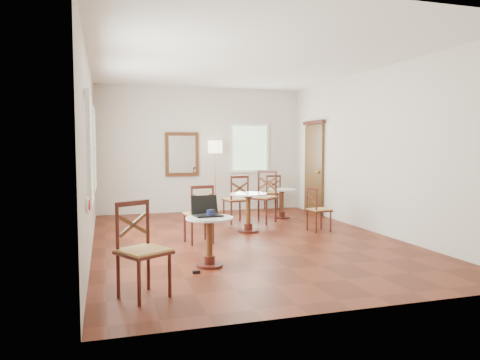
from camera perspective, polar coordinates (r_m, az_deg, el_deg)
The scene contains 17 objects.
ground at distance 7.81m, azimuth 0.64°, elevation -7.50°, with size 7.00×7.00×0.00m, color #551D0E.
room_shell at distance 7.89m, azimuth -0.37°, elevation 6.43°, with size 5.02×7.02×3.01m.
cafe_table_near at distance 6.02m, azimuth -3.89°, elevation -7.07°, with size 0.63×0.63×0.66m.
cafe_table_mid at distance 8.40m, azimuth 1.05°, elevation -3.55°, with size 0.69×0.69×0.73m.
cafe_table_back at distance 10.05m, azimuth 5.33°, elevation -2.54°, with size 0.61×0.61×0.65m.
chair_near_a at distance 7.47m, azimuth -5.18°, elevation -4.31°, with size 0.51×0.51×0.97m.
chair_near_b at distance 4.92m, azimuth -12.27°, elevation -8.63°, with size 0.64×0.64×1.01m.
chair_mid_a at distance 9.34m, azimuth -0.47°, elevation -2.45°, with size 0.53×0.53×1.00m.
chair_mid_b at distance 8.58m, azimuth 9.82°, elevation -3.70°, with size 0.42×0.42×0.83m.
chair_back_a at distance 11.29m, azimuth 4.11°, elevation -1.59°, with size 0.48×0.48×0.88m.
chair_back_b at distance 9.41m, azimuth 2.94°, elevation -2.13°, with size 0.71×0.71×1.09m.
floor_lamp at distance 10.74m, azimuth -3.16°, elevation 3.59°, with size 0.34×0.34×1.73m.
laptop at distance 6.10m, azimuth -4.29°, elevation -3.90°, with size 0.40×0.35×0.26m.
mouse at distance 6.10m, azimuth -4.20°, elevation -4.33°, with size 0.11×0.07×0.04m, color black.
navy_mug at distance 5.97m, azimuth -3.81°, elevation -4.24°, with size 0.12×0.08×0.10m.
water_glass at distance 5.99m, azimuth -3.52°, elevation -4.15°, with size 0.07×0.07×0.11m, color white.
power_adapter at distance 5.81m, azimuth -5.55°, elevation -11.49°, with size 0.09×0.06×0.04m, color black.
Camera 1 is at (-2.29, -7.29, 1.60)m, focal length 33.78 mm.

